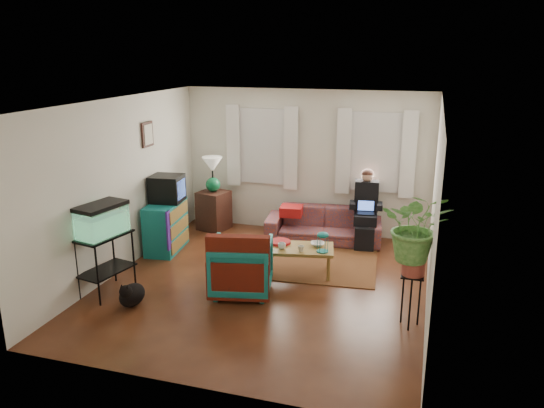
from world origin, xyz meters
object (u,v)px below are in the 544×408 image
(sofa, at_px, (324,220))
(coffee_table, at_px, (298,261))
(dresser, at_px, (166,226))
(plant_stand, at_px, (411,300))
(aquarium_stand, at_px, (106,264))
(side_table, at_px, (214,210))
(armchair, at_px, (242,264))

(sofa, xyz_separation_m, coffee_table, (-0.07, -1.55, -0.17))
(dresser, height_order, plant_stand, dresser)
(aquarium_stand, bearing_deg, side_table, 95.23)
(coffee_table, bearing_deg, side_table, 131.02)
(dresser, relative_size, armchair, 1.10)
(side_table, xyz_separation_m, aquarium_stand, (-0.35, -2.97, 0.06))
(dresser, bearing_deg, coffee_table, -14.58)
(aquarium_stand, relative_size, armchair, 1.02)
(sofa, bearing_deg, coffee_table, -99.21)
(dresser, height_order, aquarium_stand, aquarium_stand)
(side_table, bearing_deg, coffee_table, -38.10)
(dresser, bearing_deg, armchair, -39.55)
(plant_stand, bearing_deg, dresser, 160.14)
(side_table, bearing_deg, aquarium_stand, -96.73)
(side_table, relative_size, plant_stand, 1.06)
(armchair, height_order, plant_stand, armchair)
(side_table, distance_m, plant_stand, 4.59)
(sofa, height_order, armchair, armchair)
(sofa, distance_m, side_table, 2.10)
(dresser, distance_m, aquarium_stand, 1.72)
(sofa, relative_size, dresser, 2.17)
(aquarium_stand, bearing_deg, plant_stand, 15.61)
(dresser, bearing_deg, sofa, 19.91)
(side_table, height_order, dresser, dresser)
(dresser, xyz_separation_m, coffee_table, (2.37, -0.34, -0.20))
(side_table, bearing_deg, plant_stand, -36.12)
(armchair, xyz_separation_m, plant_stand, (2.29, -0.31, -0.07))
(armchair, bearing_deg, plant_stand, 160.08)
(sofa, distance_m, plant_stand, 3.11)
(coffee_table, distance_m, plant_stand, 2.03)
(sofa, height_order, plant_stand, sofa)
(armchair, bearing_deg, coffee_table, -138.82)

